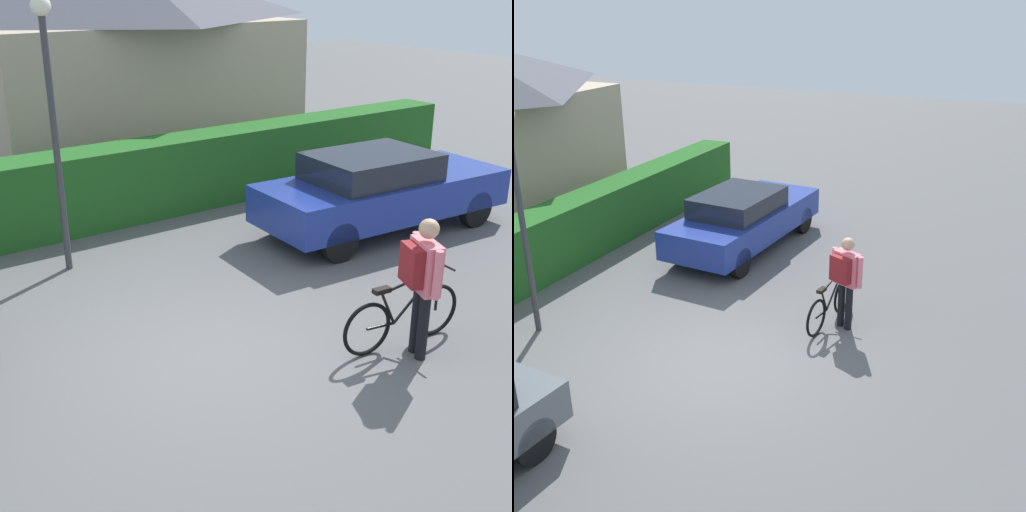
# 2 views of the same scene
# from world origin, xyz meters

# --- Properties ---
(ground_plane) EXTENTS (60.00, 60.00, 0.00)m
(ground_plane) POSITION_xyz_m (0.00, 0.00, 0.00)
(ground_plane) COLOR #575757
(hedge_row) EXTENTS (18.55, 0.90, 1.39)m
(hedge_row) POSITION_xyz_m (0.00, 5.11, 0.69)
(hedge_row) COLOR #205B1E
(hedge_row) RESTS_ON ground
(house_distant) EXTENTS (7.65, 4.79, 4.64)m
(house_distant) POSITION_xyz_m (3.69, 9.39, 2.37)
(house_distant) COLOR tan
(house_distant) RESTS_ON ground
(parked_car_far) EXTENTS (4.68, 2.03, 1.43)m
(parked_car_far) POSITION_xyz_m (4.74, 1.95, 0.75)
(parked_car_far) COLOR navy
(parked_car_far) RESTS_ON ground
(bicycle) EXTENTS (1.74, 0.50, 0.99)m
(bicycle) POSITION_xyz_m (2.02, -1.15, 0.38)
(bicycle) COLOR black
(bicycle) RESTS_ON ground
(person_rider) EXTENTS (0.49, 0.64, 1.73)m
(person_rider) POSITION_xyz_m (1.97, -1.43, 1.06)
(person_rider) COLOR black
(person_rider) RESTS_ON ground
(street_lamp) EXTENTS (0.28, 0.28, 3.99)m
(street_lamp) POSITION_xyz_m (-0.37, 3.53, 2.60)
(street_lamp) COLOR #38383D
(street_lamp) RESTS_ON ground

